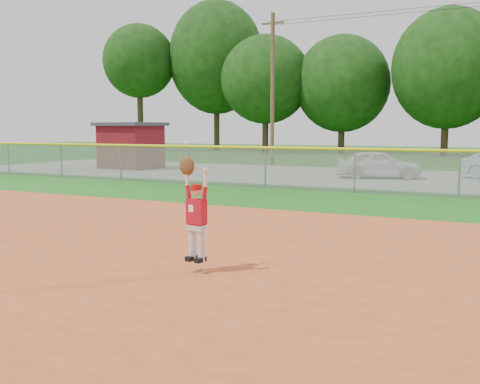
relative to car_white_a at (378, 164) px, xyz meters
The scene contains 9 objects.
ground 15.58m from the car_white_a, 88.89° to the right, with size 120.00×120.00×0.00m, color #185613.
clay_infield 18.58m from the car_white_a, 89.07° to the right, with size 24.00×16.00×0.04m, color #AF441F.
parking_strip 0.83m from the car_white_a, 55.22° to the left, with size 44.00×10.00×0.03m, color gray.
car_white_a is the anchor object (origin of this frame).
utility_shed 13.48m from the car_white_a, behind, with size 3.71×3.07×2.53m.
outfield_fence 5.58m from the car_white_a, 86.89° to the right, with size 40.06×0.10×1.55m.
power_lines 7.70m from the car_white_a, 78.56° to the left, with size 19.40×0.24×9.00m.
tree_line 23.41m from the car_white_a, 86.76° to the left, with size 62.37×13.00×14.43m.
ballplayer 16.93m from the car_white_a, 87.81° to the right, with size 0.52×0.25×1.81m.
Camera 1 is at (4.39, -8.18, 2.20)m, focal length 40.00 mm.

